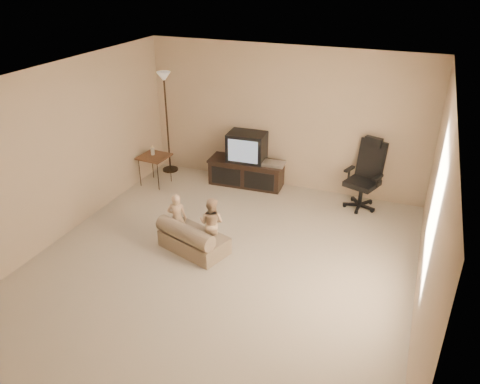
{
  "coord_description": "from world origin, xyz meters",
  "views": [
    {
      "loc": [
        2.21,
        -4.79,
        3.74
      ],
      "look_at": [
        0.04,
        0.6,
        0.83
      ],
      "focal_mm": 35.0,
      "sensor_mm": 36.0,
      "label": 1
    }
  ],
  "objects_px": {
    "office_chair": "(364,183)",
    "toddler_left": "(177,218)",
    "child_sofa": "(192,239)",
    "side_table": "(154,157)",
    "tv_stand": "(247,164)",
    "toddler_right": "(212,223)",
    "floor_lamp": "(165,100)"
  },
  "relations": [
    {
      "from": "office_chair",
      "to": "tv_stand",
      "type": "bearing_deg",
      "value": -162.19
    },
    {
      "from": "side_table",
      "to": "toddler_left",
      "type": "relative_size",
      "value": 0.96
    },
    {
      "from": "tv_stand",
      "to": "toddler_right",
      "type": "relative_size",
      "value": 1.82
    },
    {
      "from": "floor_lamp",
      "to": "toddler_left",
      "type": "height_order",
      "value": "floor_lamp"
    },
    {
      "from": "office_chair",
      "to": "floor_lamp",
      "type": "height_order",
      "value": "floor_lamp"
    },
    {
      "from": "child_sofa",
      "to": "tv_stand",
      "type": "bearing_deg",
      "value": 109.01
    },
    {
      "from": "floor_lamp",
      "to": "toddler_right",
      "type": "relative_size",
      "value": 2.48
    },
    {
      "from": "office_chair",
      "to": "toddler_left",
      "type": "height_order",
      "value": "office_chair"
    },
    {
      "from": "side_table",
      "to": "toddler_left",
      "type": "distance_m",
      "value": 2.09
    },
    {
      "from": "side_table",
      "to": "toddler_right",
      "type": "relative_size",
      "value": 0.96
    },
    {
      "from": "floor_lamp",
      "to": "toddler_right",
      "type": "distance_m",
      "value": 3.06
    },
    {
      "from": "side_table",
      "to": "child_sofa",
      "type": "bearing_deg",
      "value": -46.74
    },
    {
      "from": "tv_stand",
      "to": "toddler_right",
      "type": "bearing_deg",
      "value": -85.58
    },
    {
      "from": "child_sofa",
      "to": "toddler_right",
      "type": "xyz_separation_m",
      "value": [
        0.21,
        0.22,
        0.2
      ]
    },
    {
      "from": "side_table",
      "to": "toddler_left",
      "type": "bearing_deg",
      "value": -49.95
    },
    {
      "from": "side_table",
      "to": "floor_lamp",
      "type": "distance_m",
      "value": 1.07
    },
    {
      "from": "office_chair",
      "to": "side_table",
      "type": "xyz_separation_m",
      "value": [
        -3.67,
        -0.53,
        0.11
      ]
    },
    {
      "from": "floor_lamp",
      "to": "side_table",
      "type": "bearing_deg",
      "value": -84.9
    },
    {
      "from": "tv_stand",
      "to": "office_chair",
      "type": "xyz_separation_m",
      "value": [
        2.1,
        -0.07,
        0.01
      ]
    },
    {
      "from": "side_table",
      "to": "child_sofa",
      "type": "xyz_separation_m",
      "value": [
        1.64,
        -1.75,
        -0.34
      ]
    },
    {
      "from": "tv_stand",
      "to": "child_sofa",
      "type": "bearing_deg",
      "value": -91.43
    },
    {
      "from": "office_chair",
      "to": "toddler_left",
      "type": "relative_size",
      "value": 1.52
    },
    {
      "from": "child_sofa",
      "to": "toddler_right",
      "type": "distance_m",
      "value": 0.36
    },
    {
      "from": "floor_lamp",
      "to": "child_sofa",
      "type": "distance_m",
      "value": 3.16
    },
    {
      "from": "tv_stand",
      "to": "toddler_right",
      "type": "height_order",
      "value": "tv_stand"
    },
    {
      "from": "floor_lamp",
      "to": "toddler_right",
      "type": "bearing_deg",
      "value": -48.48
    },
    {
      "from": "office_chair",
      "to": "side_table",
      "type": "height_order",
      "value": "office_chair"
    },
    {
      "from": "floor_lamp",
      "to": "child_sofa",
      "type": "height_order",
      "value": "floor_lamp"
    },
    {
      "from": "child_sofa",
      "to": "toddler_left",
      "type": "height_order",
      "value": "toddler_left"
    },
    {
      "from": "office_chair",
      "to": "child_sofa",
      "type": "bearing_deg",
      "value": -111.99
    },
    {
      "from": "office_chair",
      "to": "child_sofa",
      "type": "distance_m",
      "value": 3.05
    },
    {
      "from": "tv_stand",
      "to": "office_chair",
      "type": "relative_size",
      "value": 1.19
    }
  ]
}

